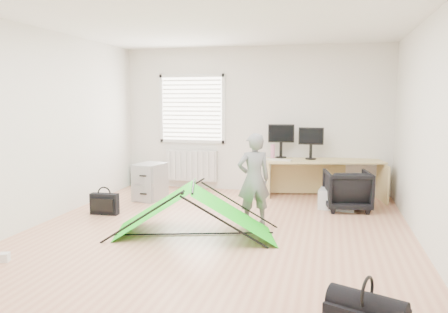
% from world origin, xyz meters
% --- Properties ---
extents(ground, '(5.50, 5.50, 0.00)m').
position_xyz_m(ground, '(0.00, 0.00, 0.00)').
color(ground, tan).
rests_on(ground, ground).
extents(back_wall, '(5.00, 0.02, 2.70)m').
position_xyz_m(back_wall, '(0.00, 2.75, 1.35)').
color(back_wall, silver).
rests_on(back_wall, ground).
extents(window, '(1.20, 0.06, 1.20)m').
position_xyz_m(window, '(-1.20, 2.71, 1.55)').
color(window, silver).
rests_on(window, back_wall).
extents(radiator, '(1.00, 0.12, 0.60)m').
position_xyz_m(radiator, '(-1.20, 2.67, 0.45)').
color(radiator, silver).
rests_on(radiator, back_wall).
extents(desk, '(2.08, 1.03, 0.68)m').
position_xyz_m(desk, '(1.32, 2.38, 0.34)').
color(desk, tan).
rests_on(desk, ground).
extents(filing_cabinet, '(0.51, 0.61, 0.63)m').
position_xyz_m(filing_cabinet, '(-1.60, 1.55, 0.32)').
color(filing_cabinet, '#96989B').
rests_on(filing_cabinet, ground).
extents(monitor_left, '(0.47, 0.18, 0.44)m').
position_xyz_m(monitor_left, '(0.55, 2.49, 0.90)').
color(monitor_left, black).
rests_on(monitor_left, desk).
extents(monitor_right, '(0.43, 0.10, 0.41)m').
position_xyz_m(monitor_right, '(1.08, 2.41, 0.89)').
color(monitor_right, black).
rests_on(monitor_right, desk).
extents(keyboard, '(0.48, 0.24, 0.02)m').
position_xyz_m(keyboard, '(0.55, 2.14, 0.69)').
color(keyboard, beige).
rests_on(keyboard, desk).
extents(thermos, '(0.08, 0.08, 0.26)m').
position_xyz_m(thermos, '(0.43, 2.32, 0.81)').
color(thermos, '#BB698A').
rests_on(thermos, desk).
extents(office_chair, '(0.78, 0.79, 0.63)m').
position_xyz_m(office_chair, '(1.69, 1.63, 0.31)').
color(office_chair, black).
rests_on(office_chair, ground).
extents(person, '(0.55, 0.48, 1.27)m').
position_xyz_m(person, '(0.40, 0.47, 0.64)').
color(person, slate).
rests_on(person, ground).
extents(kite, '(2.22, 1.43, 0.64)m').
position_xyz_m(kite, '(-0.26, -0.18, 0.32)').
color(kite, '#14D315').
rests_on(kite, ground).
extents(storage_crate, '(0.59, 0.45, 0.31)m').
position_xyz_m(storage_crate, '(1.54, 1.67, 0.15)').
color(storage_crate, silver).
rests_on(storage_crate, ground).
extents(tote_bag, '(0.33, 0.19, 0.37)m').
position_xyz_m(tote_bag, '(-2.30, 2.63, 0.18)').
color(tote_bag, '#1D8374').
rests_on(tote_bag, ground).
extents(laptop_bag, '(0.43, 0.15, 0.32)m').
position_xyz_m(laptop_bag, '(-1.88, 0.47, 0.16)').
color(laptop_bag, black).
rests_on(laptop_bag, ground).
extents(white_box, '(0.12, 0.12, 0.09)m').
position_xyz_m(white_box, '(-1.95, -1.55, 0.05)').
color(white_box, silver).
rests_on(white_box, ground).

